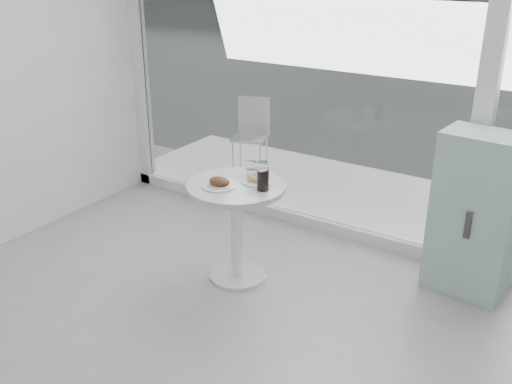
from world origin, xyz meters
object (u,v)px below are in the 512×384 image
Objects in this scene: water_tumbler_b at (263,171)px; main_table at (237,212)px; plate_donut at (257,179)px; patio_chair at (252,131)px; cola_glass at (263,180)px; water_tumbler_a at (252,171)px; plate_fritter at (220,183)px; mint_cabinet at (475,215)px.

main_table is at bearing -114.00° from water_tumbler_b.
water_tumbler_b is (-0.01, 0.09, 0.04)m from plate_donut.
main_table is 2.18m from patio_chair.
plate_donut is 1.84× the size of water_tumbler_b.
cola_glass reaches higher than water_tumbler_b.
water_tumbler_b is 0.78× the size of cola_glass.
cola_glass is (1.32, -1.86, 0.33)m from patio_chair.
main_table is 3.32× the size of plate_donut.
plate_donut is 1.83× the size of water_tumbler_a.
patio_chair is 6.51× the size of water_tumbler_b.
water_tumbler_b reaches higher than plate_fritter.
water_tumbler_a is (-1.48, -0.63, 0.23)m from mint_cabinet.
main_table is at bearing 53.67° from plate_fritter.
main_table is at bearing -97.99° from water_tumbler_a.
patio_chair is 2.25m from plate_fritter.
plate_fritter is at bearing -144.87° from mint_cabinet.
water_tumbler_b is at bearing 95.19° from plate_donut.
cola_glass is at bearing 22.08° from plate_fritter.
plate_fritter is 1.07× the size of plate_donut.
patio_chair is (-2.61, 1.08, -0.08)m from mint_cabinet.
main_table is 0.64× the size of mint_cabinet.
cola_glass is at bearing 4.50° from main_table.
cola_glass reaches higher than plate_donut.
water_tumbler_a is 0.08m from water_tumbler_b.
water_tumbler_b is at bearing 122.43° from cola_glass.
patio_chair is (-1.10, 1.88, -0.03)m from main_table.
patio_chair reaches higher than plate_donut.
water_tumbler_b is at bearing -72.68° from patio_chair.
cola_glass is at bearing -57.57° from water_tumbler_b.
mint_cabinet is 1.54m from water_tumbler_b.
plate_fritter is at bearing -118.34° from water_tumbler_b.
plate_fritter is 0.29m from water_tumbler_a.
main_table is 0.94× the size of patio_chair.
plate_fritter is at bearing -128.32° from plate_donut.
plate_fritter is at bearing -126.33° from main_table.
mint_cabinet is 7.40× the size of cola_glass.
patio_chair reaches higher than plate_fritter.
water_tumbler_b reaches higher than patio_chair.
cola_glass reaches higher than main_table.
plate_donut is 1.43× the size of cola_glass.
mint_cabinet is 1.46× the size of patio_chair.
mint_cabinet reaches higher than plate_fritter.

